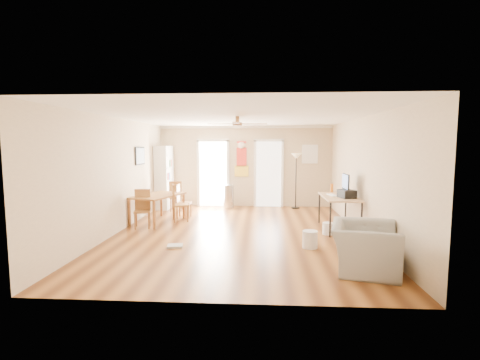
# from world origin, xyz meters

# --- Properties ---
(floor) EXTENTS (7.00, 7.00, 0.00)m
(floor) POSITION_xyz_m (0.00, 0.00, 0.00)
(floor) COLOR brown
(floor) RESTS_ON ground
(ceiling) EXTENTS (5.50, 7.00, 0.00)m
(ceiling) POSITION_xyz_m (0.00, 0.00, 2.60)
(ceiling) COLOR silver
(ceiling) RESTS_ON floor
(wall_back) EXTENTS (5.50, 0.04, 2.60)m
(wall_back) POSITION_xyz_m (0.00, 3.50, 1.30)
(wall_back) COLOR beige
(wall_back) RESTS_ON floor
(wall_front) EXTENTS (5.50, 0.04, 2.60)m
(wall_front) POSITION_xyz_m (0.00, -3.50, 1.30)
(wall_front) COLOR beige
(wall_front) RESTS_ON floor
(wall_left) EXTENTS (0.04, 7.00, 2.60)m
(wall_left) POSITION_xyz_m (-2.75, 0.00, 1.30)
(wall_left) COLOR beige
(wall_left) RESTS_ON floor
(wall_right) EXTENTS (0.04, 7.00, 2.60)m
(wall_right) POSITION_xyz_m (2.75, 0.00, 1.30)
(wall_right) COLOR beige
(wall_right) RESTS_ON floor
(crown_molding) EXTENTS (5.50, 7.00, 0.08)m
(crown_molding) POSITION_xyz_m (0.00, 0.00, 2.56)
(crown_molding) COLOR white
(crown_molding) RESTS_ON wall_back
(kitchen_doorway) EXTENTS (0.90, 0.10, 2.10)m
(kitchen_doorway) POSITION_xyz_m (-1.05, 3.48, 1.05)
(kitchen_doorway) COLOR white
(kitchen_doorway) RESTS_ON wall_back
(bathroom_doorway) EXTENTS (0.80, 0.10, 2.10)m
(bathroom_doorway) POSITION_xyz_m (0.75, 3.48, 1.05)
(bathroom_doorway) COLOR white
(bathroom_doorway) RESTS_ON wall_back
(wall_decal) EXTENTS (0.46, 0.03, 1.10)m
(wall_decal) POSITION_xyz_m (-0.13, 3.48, 1.55)
(wall_decal) COLOR red
(wall_decal) RESTS_ON wall_back
(ac_grille) EXTENTS (0.50, 0.04, 0.60)m
(ac_grille) POSITION_xyz_m (2.05, 3.47, 1.70)
(ac_grille) COLOR white
(ac_grille) RESTS_ON wall_back
(framed_poster) EXTENTS (0.04, 0.66, 0.48)m
(framed_poster) POSITION_xyz_m (-2.73, 1.40, 1.70)
(framed_poster) COLOR black
(framed_poster) RESTS_ON wall_left
(ceiling_fan) EXTENTS (1.24, 1.24, 0.20)m
(ceiling_fan) POSITION_xyz_m (0.00, -0.30, 2.43)
(ceiling_fan) COLOR #593819
(ceiling_fan) RESTS_ON ceiling
(bookshelf) EXTENTS (0.61, 0.95, 1.96)m
(bookshelf) POSITION_xyz_m (-2.53, 2.99, 0.98)
(bookshelf) COLOR silver
(bookshelf) RESTS_ON floor
(dining_table) EXTENTS (1.28, 1.63, 0.71)m
(dining_table) POSITION_xyz_m (-2.15, 1.01, 0.36)
(dining_table) COLOR olive
(dining_table) RESTS_ON floor
(dining_chair_right_a) EXTENTS (0.38, 0.38, 0.91)m
(dining_chair_right_a) POSITION_xyz_m (-1.60, 1.59, 0.46)
(dining_chair_right_a) COLOR #995E31
(dining_chair_right_a) RESTS_ON floor
(dining_chair_right_b) EXTENTS (0.51, 0.51, 0.96)m
(dining_chair_right_b) POSITION_xyz_m (-1.60, 1.16, 0.48)
(dining_chair_right_b) COLOR #A67235
(dining_chair_right_b) RESTS_ON floor
(dining_chair_near) EXTENTS (0.46, 0.46, 0.91)m
(dining_chair_near) POSITION_xyz_m (-2.34, 0.37, 0.46)
(dining_chair_near) COLOR olive
(dining_chair_near) RESTS_ON floor
(dining_chair_far) EXTENTS (0.41, 0.41, 0.91)m
(dining_chair_far) POSITION_xyz_m (-2.06, 2.59, 0.45)
(dining_chair_far) COLOR olive
(dining_chair_far) RESTS_ON floor
(trash_can) EXTENTS (0.35, 0.35, 0.73)m
(trash_can) POSITION_xyz_m (-0.52, 3.15, 0.37)
(trash_can) COLOR #B4B4B7
(trash_can) RESTS_ON floor
(torchiere_lamp) EXTENTS (0.38, 0.38, 1.73)m
(torchiere_lamp) POSITION_xyz_m (1.60, 3.19, 0.87)
(torchiere_lamp) COLOR black
(torchiere_lamp) RESTS_ON floor
(computer_desk) EXTENTS (0.74, 1.48, 0.79)m
(computer_desk) POSITION_xyz_m (2.33, 0.47, 0.40)
(computer_desk) COLOR tan
(computer_desk) RESTS_ON floor
(imac) EXTENTS (0.23, 0.57, 0.53)m
(imac) POSITION_xyz_m (2.47, 0.45, 1.06)
(imac) COLOR black
(imac) RESTS_ON computer_desk
(keyboard) EXTENTS (0.20, 0.43, 0.02)m
(keyboard) POSITION_xyz_m (2.20, 0.62, 0.80)
(keyboard) COLOR white
(keyboard) RESTS_ON computer_desk
(printer) EXTENTS (0.40, 0.43, 0.18)m
(printer) POSITION_xyz_m (2.45, 0.24, 0.89)
(printer) COLOR black
(printer) RESTS_ON computer_desk
(orange_bottle) EXTENTS (0.08, 0.08, 0.22)m
(orange_bottle) POSITION_xyz_m (2.30, 1.17, 0.90)
(orange_bottle) COLOR #CB6812
(orange_bottle) RESTS_ON computer_desk
(wastebasket_a) EXTENTS (0.27, 0.27, 0.27)m
(wastebasket_a) POSITION_xyz_m (2.00, 0.01, 0.13)
(wastebasket_a) COLOR white
(wastebasket_a) RESTS_ON floor
(wastebasket_b) EXTENTS (0.35, 0.35, 0.34)m
(wastebasket_b) POSITION_xyz_m (1.46, -1.04, 0.17)
(wastebasket_b) COLOR silver
(wastebasket_b) RESTS_ON floor
(floor_cloth) EXTENTS (0.33, 0.27, 0.04)m
(floor_cloth) POSITION_xyz_m (-1.17, -1.15, 0.02)
(floor_cloth) COLOR #ABAAA5
(floor_cloth) RESTS_ON floor
(armchair) EXTENTS (1.25, 1.35, 0.74)m
(armchair) POSITION_xyz_m (2.15, -2.19, 0.37)
(armchair) COLOR gray
(armchair) RESTS_ON floor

